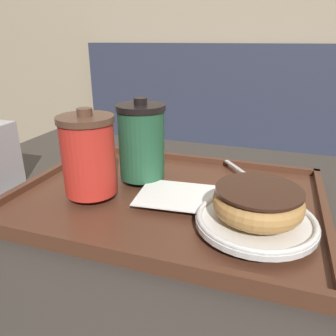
{
  "coord_description": "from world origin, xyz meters",
  "views": [
    {
      "loc": [
        0.15,
        -0.48,
        1.02
      ],
      "look_at": [
        -0.01,
        0.01,
        0.81
      ],
      "focal_mm": 35.0,
      "sensor_mm": 36.0,
      "label": 1
    }
  ],
  "objects_px": {
    "coffee_cup_front": "(89,155)",
    "donut_chocolate_glazed": "(258,202)",
    "coffee_cup_rear": "(142,141)",
    "spoon": "(256,180)"
  },
  "relations": [
    {
      "from": "coffee_cup_front",
      "to": "donut_chocolate_glazed",
      "type": "relative_size",
      "value": 1.16
    },
    {
      "from": "coffee_cup_front",
      "to": "donut_chocolate_glazed",
      "type": "distance_m",
      "value": 0.28
    },
    {
      "from": "coffee_cup_rear",
      "to": "spoon",
      "type": "xyz_separation_m",
      "value": [
        0.21,
        0.04,
        -0.06
      ]
    },
    {
      "from": "coffee_cup_front",
      "to": "spoon",
      "type": "relative_size",
      "value": 1.07
    },
    {
      "from": "donut_chocolate_glazed",
      "to": "spoon",
      "type": "bearing_deg",
      "value": 94.38
    },
    {
      "from": "coffee_cup_rear",
      "to": "donut_chocolate_glazed",
      "type": "bearing_deg",
      "value": -26.88
    },
    {
      "from": "coffee_cup_front",
      "to": "donut_chocolate_glazed",
      "type": "bearing_deg",
      "value": -4.25
    },
    {
      "from": "donut_chocolate_glazed",
      "to": "spoon",
      "type": "distance_m",
      "value": 0.15
    },
    {
      "from": "donut_chocolate_glazed",
      "to": "coffee_cup_rear",
      "type": "bearing_deg",
      "value": 153.12
    },
    {
      "from": "coffee_cup_front",
      "to": "spoon",
      "type": "bearing_deg",
      "value": 25.79
    }
  ]
}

